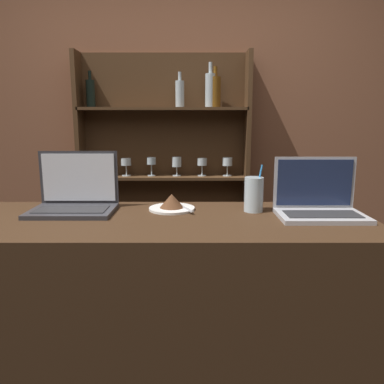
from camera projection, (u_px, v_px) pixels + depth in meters
bar_counter at (155, 341)px, 1.58m from camera, size 1.73×0.60×1.07m
back_wall at (170, 134)px, 2.73m from camera, size 7.00×0.06×2.70m
back_shelf at (164, 182)px, 2.71m from camera, size 1.20×0.18×1.91m
laptop_near at (73, 198)px, 1.58m from camera, size 0.34×0.23×0.25m
laptop_far at (317, 203)px, 1.51m from camera, size 0.34×0.22×0.23m
cake_plate at (170, 204)px, 1.61m from camera, size 0.20×0.20×0.07m
water_glass at (252, 194)px, 1.58m from camera, size 0.08×0.08×0.20m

